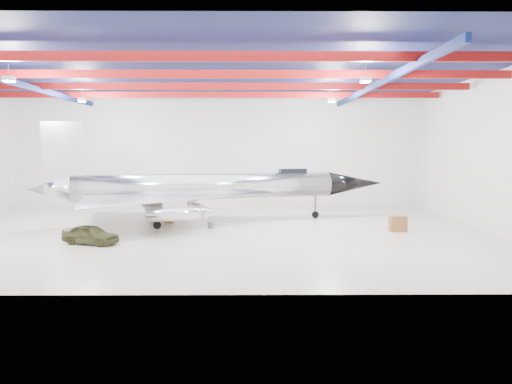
{
  "coord_description": "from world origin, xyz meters",
  "views": [
    {
      "loc": [
        3.62,
        -34.42,
        5.81
      ],
      "look_at": [
        3.9,
        2.0,
        2.62
      ],
      "focal_mm": 35.0,
      "sensor_mm": 36.0,
      "label": 1
    }
  ],
  "objects": [
    {
      "name": "toolbox_red",
      "position": [
        -4.16,
        7.82,
        0.16
      ],
      "size": [
        0.51,
        0.44,
        0.33
      ],
      "primitive_type": "cube",
      "rotation": [
        0.0,
        0.0,
        0.15
      ],
      "color": "#A82310",
      "rests_on": "floor"
    },
    {
      "name": "spares_box",
      "position": [
        -0.41,
        10.01,
        0.21
      ],
      "size": [
        0.47,
        0.47,
        0.41
      ],
      "primitive_type": "cylinder",
      "rotation": [
        0.0,
        0.0,
        0.03
      ],
      "color": "#59595B",
      "rests_on": "floor"
    },
    {
      "name": "oil_barrel",
      "position": [
        -3.33,
        5.18,
        0.19
      ],
      "size": [
        0.57,
        0.47,
        0.37
      ],
      "primitive_type": "cube",
      "rotation": [
        0.0,
        0.0,
        0.09
      ],
      "color": "olive",
      "rests_on": "floor"
    },
    {
      "name": "floor",
      "position": [
        0.0,
        0.0,
        0.0
      ],
      "size": [
        40.0,
        40.0,
        0.0
      ],
      "primitive_type": "plane",
      "color": "beige",
      "rests_on": "ground"
    },
    {
      "name": "engine_drum",
      "position": [
        0.62,
        1.66,
        0.23
      ],
      "size": [
        0.52,
        0.52,
        0.45
      ],
      "primitive_type": "cylinder",
      "rotation": [
        0.0,
        0.0,
        0.04
      ],
      "color": "#59595B",
      "rests_on": "floor"
    },
    {
      "name": "wall_right",
      "position": [
        20.0,
        0.0,
        5.5
      ],
      "size": [
        0.0,
        30.0,
        30.0
      ],
      "primitive_type": "plane",
      "rotation": [
        1.57,
        0.0,
        -1.57
      ],
      "color": "silver",
      "rests_on": "floor"
    },
    {
      "name": "wall_back",
      "position": [
        0.0,
        15.0,
        5.5
      ],
      "size": [
        40.0,
        0.0,
        40.0
      ],
      "primitive_type": "plane",
      "rotation": [
        1.57,
        0.0,
        0.0
      ],
      "color": "silver",
      "rests_on": "floor"
    },
    {
      "name": "ceiling_structure",
      "position": [
        0.0,
        0.0,
        10.32
      ],
      "size": [
        39.5,
        29.5,
        1.08
      ],
      "color": "maroon",
      "rests_on": "ceiling"
    },
    {
      "name": "jeep",
      "position": [
        -6.22,
        -4.41,
        0.6
      ],
      "size": [
        3.8,
        2.54,
        1.2
      ],
      "primitive_type": "imported",
      "rotation": [
        0.0,
        0.0,
        1.22
      ],
      "color": "#36381C",
      "rests_on": "floor"
    },
    {
      "name": "ceiling",
      "position": [
        0.0,
        0.0,
        11.0
      ],
      "size": [
        40.0,
        40.0,
        0.0
      ],
      "primitive_type": "plane",
      "rotation": [
        3.14,
        0.0,
        0.0
      ],
      "color": "#0A0F38",
      "rests_on": "wall_back"
    },
    {
      "name": "desk",
      "position": [
        13.86,
        0.18,
        0.54
      ],
      "size": [
        1.24,
        0.7,
        1.09
      ],
      "primitive_type": "cube",
      "rotation": [
        0.0,
        0.0,
        0.09
      ],
      "color": "brown",
      "rests_on": "floor"
    },
    {
      "name": "jet_aircraft",
      "position": [
        0.0,
        4.78,
        2.55
      ],
      "size": [
        28.06,
        19.69,
        7.76
      ],
      "rotation": [
        0.0,
        0.0,
        0.25
      ],
      "color": "silver",
      "rests_on": "floor"
    },
    {
      "name": "crate_small",
      "position": [
        -4.42,
        5.29,
        0.13
      ],
      "size": [
        0.42,
        0.37,
        0.25
      ],
      "primitive_type": "cube",
      "rotation": [
        0.0,
        0.0,
        0.23
      ],
      "color": "#59595B",
      "rests_on": "floor"
    },
    {
      "name": "crate_ply",
      "position": [
        -2.86,
        4.19,
        0.2
      ],
      "size": [
        0.73,
        0.67,
        0.41
      ],
      "primitive_type": "cube",
      "rotation": [
        0.0,
        0.0,
        0.42
      ],
      "color": "olive",
      "rests_on": "floor"
    }
  ]
}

